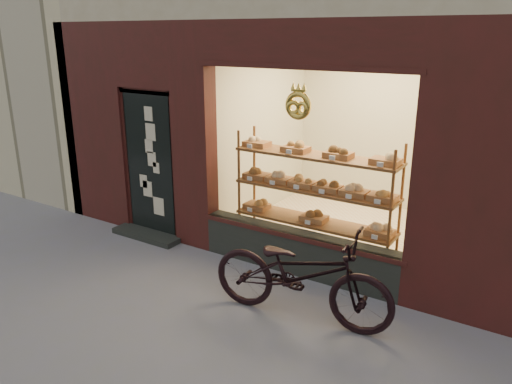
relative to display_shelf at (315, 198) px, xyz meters
The scene contains 3 objects.
ground 2.73m from the display_shelf, 100.01° to the right, with size 90.00×90.00×0.00m, color slate.
display_shelf is the anchor object (origin of this frame).
bicycle 1.52m from the display_shelf, 68.75° to the right, with size 0.70×2.00×1.05m, color black.
Camera 1 is at (3.15, -3.06, 2.95)m, focal length 35.00 mm.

